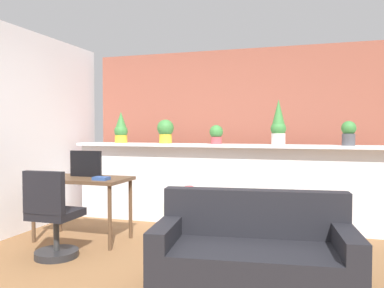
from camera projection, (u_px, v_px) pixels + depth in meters
name	position (u px, v px, depth m)	size (l,w,h in m)	color
ground_plane	(168.00, 279.00, 3.42)	(12.00, 12.00, 0.00)	brown
divider_wall	(220.00, 186.00, 5.30)	(4.24, 0.16, 1.08)	white
plant_shelf	(220.00, 145.00, 5.24)	(4.24, 0.34, 0.04)	white
brick_wall_behind	(230.00, 134.00, 5.85)	(4.24, 0.10, 2.50)	#9E5442
potted_plant_0	(121.00, 129.00, 5.70)	(0.20, 0.20, 0.46)	gold
potted_plant_1	(165.00, 130.00, 5.50)	(0.24, 0.24, 0.34)	gold
potted_plant_2	(216.00, 134.00, 5.25)	(0.18, 0.18, 0.26)	#B7474C
potted_plant_3	(278.00, 124.00, 5.02)	(0.20, 0.20, 0.58)	silver
potted_plant_4	(349.00, 133.00, 4.73)	(0.18, 0.18, 0.30)	#4C4C51
desk	(83.00, 184.00, 4.61)	(1.10, 0.60, 0.75)	brown
tv_monitor	(86.00, 164.00, 4.67)	(0.41, 0.04, 0.31)	black
office_chair	(53.00, 221.00, 3.94)	(0.44, 0.45, 0.91)	#262628
side_cube_shelf	(186.00, 223.00, 4.43)	(0.40, 0.41, 0.50)	silver
vase_on_shelf	(189.00, 194.00, 4.39)	(0.09, 0.09, 0.18)	#CC3D47
book_on_desk	(101.00, 178.00, 4.37)	(0.17, 0.13, 0.04)	#2D4C8C
couch	(253.00, 259.00, 3.11)	(1.64, 0.94, 0.80)	black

